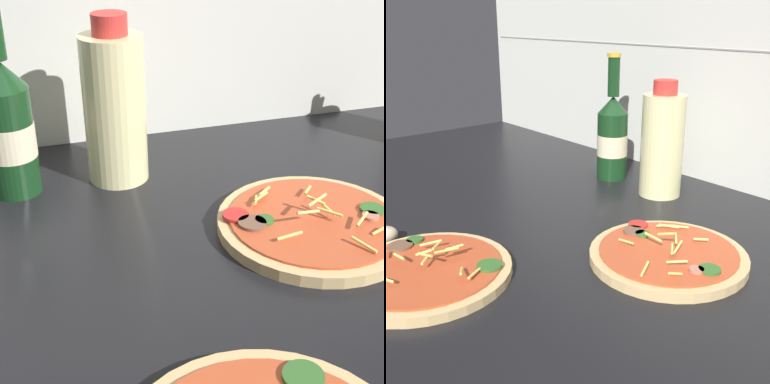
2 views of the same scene
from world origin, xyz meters
The scene contains 4 objects.
counter_slab centered at (0.00, 0.00, 1.25)cm, with size 160.00×90.00×2.50cm.
pizza_far centered at (20.72, 10.59, 3.35)cm, with size 22.88×22.88×4.97cm.
beer_bottle centered at (-12.45, 31.21, 11.88)cm, with size 6.60×6.60×26.62cm.
oil_bottle centered at (1.34, 31.24, 12.86)cm, with size 8.28×8.28×22.52cm.
Camera 1 is at (-10.55, -42.05, 40.13)cm, focal length 55.00 mm.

